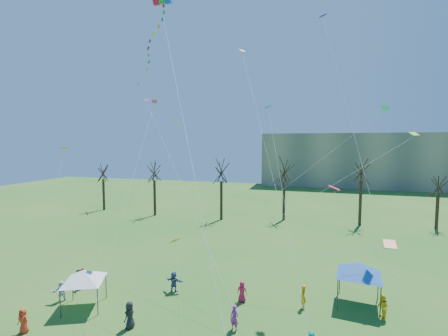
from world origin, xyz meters
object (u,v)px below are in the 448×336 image
(distant_building, at_px, (372,160))
(big_box_kite, at_px, (155,46))
(canopy_tent_white, at_px, (84,276))
(canopy_tent_blue, at_px, (359,269))

(distant_building, height_order, big_box_kite, big_box_kite)
(distant_building, bearing_deg, canopy_tent_white, -113.07)
(canopy_tent_blue, bearing_deg, big_box_kite, -163.65)
(canopy_tent_white, height_order, canopy_tent_blue, canopy_tent_blue)
(canopy_tent_white, relative_size, canopy_tent_blue, 0.81)
(canopy_tent_white, distance_m, canopy_tent_blue, 21.08)
(distant_building, bearing_deg, big_box_kite, -110.07)
(distant_building, distance_m, big_box_kite, 80.15)
(big_box_kite, bearing_deg, canopy_tent_white, -160.55)
(big_box_kite, bearing_deg, distant_building, 69.93)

